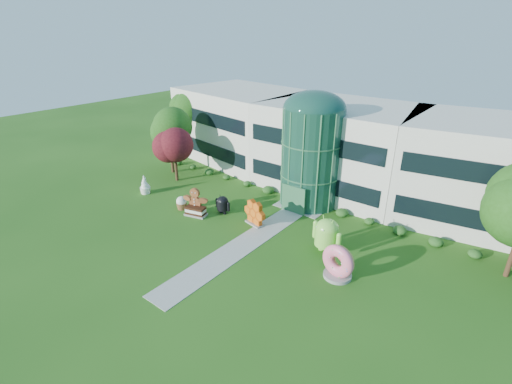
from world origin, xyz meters
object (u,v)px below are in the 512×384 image
Objects in this scene: gingerbread at (195,201)px; donut at (339,261)px; android_black at (223,203)px; android_green at (327,233)px.

donut is at bearing -18.40° from gingerbread.
gingerbread is (-2.08, -1.64, 0.30)m from android_black.
android_black is (-11.24, -0.13, -0.68)m from android_green.
android_black is at bearing 179.19° from donut.
donut is at bearing -31.18° from android_green.
gingerbread is at bearing -157.31° from android_green.
android_green is 3.37m from donut.
android_green is at bearing -8.44° from gingerbread.
android_black is at bearing -164.22° from android_green.
gingerbread is (-15.63, 0.65, 0.01)m from donut.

